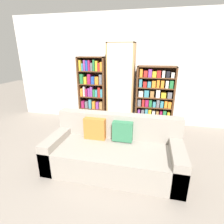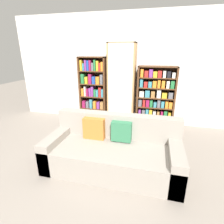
# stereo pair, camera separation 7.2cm
# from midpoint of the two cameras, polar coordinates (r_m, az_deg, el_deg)

# --- Properties ---
(ground_plane) EXTENTS (16.00, 16.00, 0.00)m
(ground_plane) POSITION_cam_midpoint_polar(r_m,az_deg,el_deg) (2.75, -4.65, -21.68)
(ground_plane) COLOR gray
(wall_back) EXTENTS (6.12, 0.06, 2.70)m
(wall_back) POSITION_cam_midpoint_polar(r_m,az_deg,el_deg) (4.57, 5.32, 13.45)
(wall_back) COLOR beige
(wall_back) RESTS_ON ground
(couch) EXTENTS (2.08, 0.91, 0.81)m
(couch) POSITION_cam_midpoint_polar(r_m,az_deg,el_deg) (2.87, 1.01, -12.67)
(couch) COLOR gray
(couch) RESTS_ON ground
(bookshelf_left) EXTENTS (0.71, 0.32, 1.68)m
(bookshelf_left) POSITION_cam_midpoint_polar(r_m,az_deg,el_deg) (4.65, -5.55, 7.00)
(bookshelf_left) COLOR #4C2D19
(bookshelf_left) RESTS_ON ground
(display_cabinet) EXTENTS (0.66, 0.36, 2.00)m
(display_cabinet) POSITION_cam_midpoint_polar(r_m,az_deg,el_deg) (4.41, 3.62, 8.78)
(display_cabinet) COLOR #AD7F4C
(display_cabinet) RESTS_ON ground
(bookshelf_right) EXTENTS (0.90, 0.32, 1.48)m
(bookshelf_right) POSITION_cam_midpoint_polar(r_m,az_deg,el_deg) (4.41, 14.43, 4.55)
(bookshelf_right) COLOR #4C2D19
(bookshelf_right) RESTS_ON ground
(wine_bottle) EXTENTS (0.07, 0.07, 0.35)m
(wine_bottle) POSITION_cam_midpoint_polar(r_m,az_deg,el_deg) (3.79, 5.66, -6.85)
(wine_bottle) COLOR #192333
(wine_bottle) RESTS_ON ground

